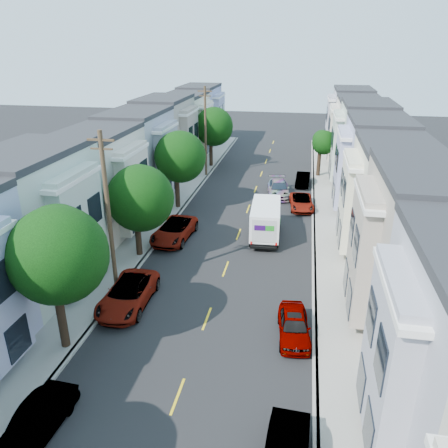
# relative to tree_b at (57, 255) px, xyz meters

# --- Properties ---
(ground) EXTENTS (160.00, 160.00, 0.00)m
(ground) POSITION_rel_tree_b_xyz_m (6.30, 3.76, -5.34)
(ground) COLOR black
(ground) RESTS_ON ground
(road_slab) EXTENTS (12.00, 70.00, 0.02)m
(road_slab) POSITION_rel_tree_b_xyz_m (6.30, 18.76, -5.33)
(road_slab) COLOR black
(road_slab) RESTS_ON ground
(curb_left) EXTENTS (0.30, 70.00, 0.15)m
(curb_left) POSITION_rel_tree_b_xyz_m (0.25, 18.76, -5.26)
(curb_left) COLOR gray
(curb_left) RESTS_ON ground
(curb_right) EXTENTS (0.30, 70.00, 0.15)m
(curb_right) POSITION_rel_tree_b_xyz_m (12.35, 18.76, -5.26)
(curb_right) COLOR gray
(curb_right) RESTS_ON ground
(sidewalk_left) EXTENTS (2.60, 70.00, 0.15)m
(sidewalk_left) POSITION_rel_tree_b_xyz_m (-1.05, 18.76, -5.26)
(sidewalk_left) COLOR gray
(sidewalk_left) RESTS_ON ground
(sidewalk_right) EXTENTS (2.60, 70.00, 0.15)m
(sidewalk_right) POSITION_rel_tree_b_xyz_m (13.65, 18.76, -5.26)
(sidewalk_right) COLOR gray
(sidewalk_right) RESTS_ON ground
(centerline) EXTENTS (0.12, 70.00, 0.01)m
(centerline) POSITION_rel_tree_b_xyz_m (6.30, 18.76, -5.34)
(centerline) COLOR gold
(centerline) RESTS_ON ground
(townhouse_row_left) EXTENTS (5.00, 70.00, 8.50)m
(townhouse_row_left) POSITION_rel_tree_b_xyz_m (-4.85, 18.76, -5.34)
(townhouse_row_left) COLOR beige
(townhouse_row_left) RESTS_ON ground
(townhouse_row_right) EXTENTS (5.00, 70.00, 8.50)m
(townhouse_row_right) POSITION_rel_tree_b_xyz_m (17.45, 18.76, -5.34)
(townhouse_row_right) COLOR beige
(townhouse_row_right) RESTS_ON ground
(tree_b) EXTENTS (4.70, 4.70, 7.71)m
(tree_b) POSITION_rel_tree_b_xyz_m (0.00, 0.00, 0.00)
(tree_b) COLOR black
(tree_b) RESTS_ON ground
(tree_c) EXTENTS (4.70, 4.70, 6.86)m
(tree_c) POSITION_rel_tree_b_xyz_m (0.00, 10.64, -0.84)
(tree_c) COLOR black
(tree_c) RESTS_ON ground
(tree_d) EXTENTS (4.70, 4.70, 7.31)m
(tree_d) POSITION_rel_tree_b_xyz_m (0.00, 20.85, -0.40)
(tree_d) COLOR black
(tree_d) RESTS_ON ground
(tree_e) EXTENTS (4.70, 4.70, 7.38)m
(tree_e) POSITION_rel_tree_b_xyz_m (0.00, 35.98, -0.33)
(tree_e) COLOR black
(tree_e) RESTS_ON ground
(tree_far_r) EXTENTS (2.73, 2.73, 5.38)m
(tree_far_r) POSITION_rel_tree_b_xyz_m (13.19, 33.96, -1.40)
(tree_far_r) COLOR black
(tree_far_r) RESTS_ON ground
(utility_pole_near) EXTENTS (1.60, 0.26, 10.00)m
(utility_pole_near) POSITION_rel_tree_b_xyz_m (0.00, 5.76, -0.19)
(utility_pole_near) COLOR #42301E
(utility_pole_near) RESTS_ON ground
(utility_pole_far) EXTENTS (1.60, 0.26, 10.00)m
(utility_pole_far) POSITION_rel_tree_b_xyz_m (0.00, 31.76, -0.19)
(utility_pole_far) COLOR #42301E
(utility_pole_far) RESTS_ON ground
(fedex_truck) EXTENTS (2.24, 5.82, 2.79)m
(fedex_truck) POSITION_rel_tree_b_xyz_m (8.46, 15.71, -3.78)
(fedex_truck) COLOR white
(fedex_truck) RESTS_ON ground
(lead_sedan) EXTENTS (2.78, 5.23, 1.50)m
(lead_sedan) POSITION_rel_tree_b_xyz_m (8.83, 26.14, -4.59)
(lead_sedan) COLOR black
(lead_sedan) RESTS_ON ground
(parked_left_b) EXTENTS (1.62, 4.08, 1.34)m
(parked_left_b) POSITION_rel_tree_b_xyz_m (1.40, -5.24, -4.67)
(parked_left_b) COLOR black
(parked_left_b) RESTS_ON ground
(parked_left_c) EXTENTS (2.58, 5.47, 1.51)m
(parked_left_c) POSITION_rel_tree_b_xyz_m (1.40, 4.28, -4.58)
(parked_left_c) COLOR gray
(parked_left_c) RESTS_ON ground
(parked_left_d) EXTENTS (2.89, 5.64, 1.52)m
(parked_left_d) POSITION_rel_tree_b_xyz_m (1.40, 13.91, -4.58)
(parked_left_d) COLOR #51051C
(parked_left_d) RESTS_ON ground
(parked_right_b) EXTENTS (2.06, 4.41, 1.38)m
(parked_right_b) POSITION_rel_tree_b_xyz_m (11.20, 3.02, -4.65)
(parked_right_b) COLOR white
(parked_right_b) RESTS_ON ground
(parked_right_c) EXTENTS (2.52, 4.73, 1.26)m
(parked_right_c) POSITION_rel_tree_b_xyz_m (11.20, 22.77, -4.71)
(parked_right_c) COLOR black
(parked_right_c) RESTS_ON ground
(parked_right_d) EXTENTS (1.57, 4.06, 1.34)m
(parked_right_d) POSITION_rel_tree_b_xyz_m (11.20, 30.10, -4.67)
(parked_right_d) COLOR black
(parked_right_d) RESTS_ON ground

